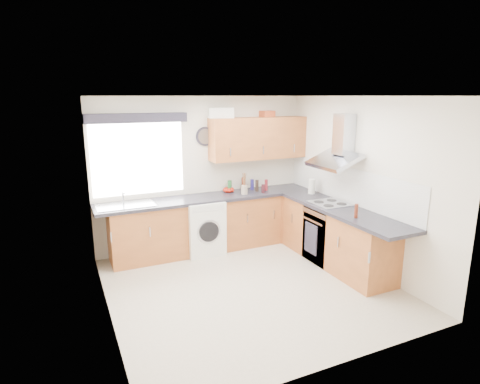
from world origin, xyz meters
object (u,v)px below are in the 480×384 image
extractor_hood (339,147)px  washing_machine (203,226)px  oven (328,234)px  upper_cabinets (258,138)px

extractor_hood → washing_machine: extractor_hood is taller
washing_machine → oven: bearing=-34.7°
extractor_hood → washing_machine: (-1.75, 1.13, -1.33)m
upper_cabinets → washing_machine: (-1.10, -0.19, -1.36)m
upper_cabinets → washing_machine: size_ratio=1.93×
extractor_hood → oven: bearing=180.0°
oven → extractor_hood: 1.35m
extractor_hood → washing_machine: bearing=147.1°
oven → washing_machine: (-1.65, 1.13, 0.01)m
upper_cabinets → washing_machine: 1.76m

